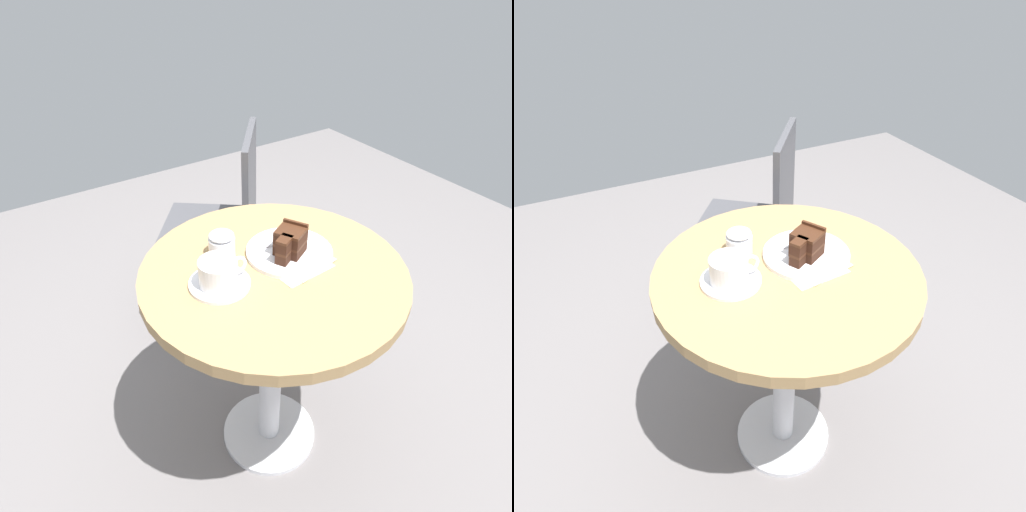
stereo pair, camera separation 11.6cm
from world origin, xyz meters
TOP-DOWN VIEW (x-y plane):
  - ground_plane at (0.00, 0.00)m, footprint 4.40×4.40m
  - cafe_table at (0.00, 0.00)m, footprint 0.70×0.70m
  - saucer at (-0.15, 0.02)m, footprint 0.15×0.15m
  - coffee_cup at (-0.15, 0.02)m, footprint 0.13×0.10m
  - teaspoon at (-0.15, -0.03)m, footprint 0.09×0.05m
  - cake_plate at (0.08, 0.03)m, footprint 0.24×0.24m
  - cake_slice at (0.07, 0.02)m, footprint 0.11×0.09m
  - fork at (0.12, 0.06)m, footprint 0.14×0.05m
  - napkin at (0.07, -0.01)m, footprint 0.18×0.17m
  - cafe_chair at (0.24, 0.65)m, footprint 0.53×0.53m
  - sugar_pot at (-0.08, 0.13)m, footprint 0.07×0.07m

SIDE VIEW (x-z plane):
  - ground_plane at x=0.00m, z-range -0.01..0.00m
  - cafe_chair at x=0.24m, z-range 0.08..0.92m
  - cafe_table at x=0.00m, z-range 0.24..0.96m
  - napkin at x=0.07m, z-range 0.72..0.73m
  - saucer at x=-0.15m, z-range 0.72..0.73m
  - cake_plate at x=0.08m, z-range 0.72..0.73m
  - teaspoon at x=-0.15m, z-range 0.73..0.74m
  - fork at x=0.12m, z-range 0.73..0.74m
  - sugar_pot at x=-0.08m, z-range 0.72..0.79m
  - coffee_cup at x=-0.15m, z-range 0.73..0.80m
  - cake_slice at x=0.07m, z-range 0.73..0.81m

